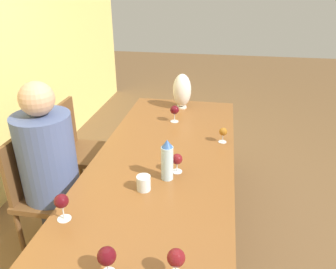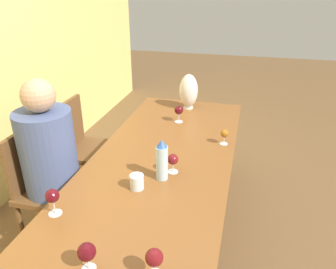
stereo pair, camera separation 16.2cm
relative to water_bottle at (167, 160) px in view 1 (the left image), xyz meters
The scene contains 14 objects.
ground_plane 0.89m from the water_bottle, 15.40° to the left, with size 14.00×14.00×0.00m, color brown.
dining_table 0.32m from the water_bottle, 15.40° to the left, with size 2.37×0.95×0.73m.
water_bottle is the anchor object (origin of this frame).
water_tumbler 0.20m from the water_bottle, 140.67° to the left, with size 0.08×0.08×0.09m.
vase 1.23m from the water_bottle, ahead, with size 0.17×0.17×0.33m.
wine_glass_0 0.65m from the water_bottle, 30.12° to the right, with size 0.06×0.06×0.12m.
wine_glass_1 0.89m from the water_bottle, ahead, with size 0.07×0.07×0.14m.
wine_glass_2 0.11m from the water_bottle, 28.72° to the right, with size 0.07×0.07×0.13m.
wine_glass_3 0.76m from the water_bottle, behind, with size 0.08×0.08×0.13m.
wine_glass_4 0.73m from the water_bottle, 167.24° to the right, with size 0.08×0.08×0.14m.
wine_glass_5 0.65m from the water_bottle, 135.52° to the left, with size 0.07×0.07×0.15m.
chair_near 0.97m from the water_bottle, 85.64° to the left, with size 0.44×0.44×0.90m.
chair_far 1.19m from the water_bottle, 52.13° to the left, with size 0.44×0.44×0.90m.
person_near 0.83m from the water_bottle, 85.20° to the left, with size 0.38×0.38×1.28m.
Camera 1 is at (-1.91, -0.36, 1.84)m, focal length 35.00 mm.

